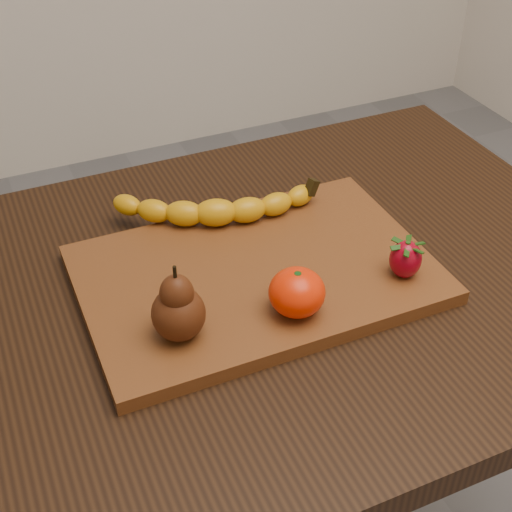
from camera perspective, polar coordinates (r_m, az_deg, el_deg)
name	(u,v)px	position (r m, az deg, el deg)	size (l,w,h in m)	color
table	(259,334)	(1.00, 0.20, -6.23)	(1.00, 0.70, 0.76)	black
cutting_board	(256,274)	(0.93, 0.00, -1.47)	(0.45, 0.30, 0.02)	brown
banana	(216,213)	(0.99, -3.23, 3.49)	(0.25, 0.07, 0.04)	#DC9B0A
pear	(177,302)	(0.80, -6.30, -3.68)	(0.06, 0.06, 0.10)	#4B200C
mandarin	(297,292)	(0.84, 3.29, -2.92)	(0.07, 0.07, 0.06)	#F02702
strawberry	(406,258)	(0.92, 11.88, -0.15)	(0.04, 0.04, 0.05)	#970416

